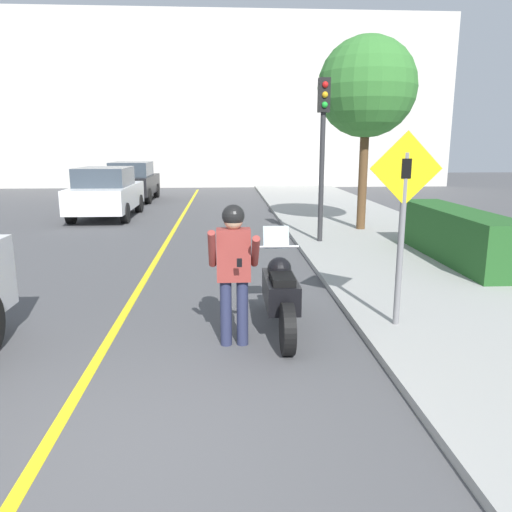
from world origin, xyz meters
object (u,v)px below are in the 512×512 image
Objects in this scene: person_biker at (234,261)px; street_tree at (367,88)px; traffic_light at (323,130)px; parked_car_white at (106,192)px; parked_car_black at (133,181)px; motorcycle at (280,293)px; crossing_sign at (403,211)px.

person_biker is 0.34× the size of street_tree.
parked_car_white is (-6.25, 5.10, -1.88)m from traffic_light.
traffic_light is 12.28m from parked_car_black.
traffic_light reaches higher than parked_car_black.
parked_car_black is at bearing 106.45° from motorcycle.
crossing_sign is at bearing -68.88° from parked_car_black.
parked_car_white is at bearing 140.80° from traffic_light.
person_biker is 6.70m from traffic_light.
person_biker is 0.41× the size of parked_car_black.
crossing_sign is at bearing -60.43° from parked_car_white.
street_tree is 1.21× the size of parked_car_white.
motorcycle is at bearing -73.55° from parked_car_black.
traffic_light is 0.90× the size of parked_car_black.
traffic_light is at bearing 74.16° from motorcycle.
person_biker is 9.12m from street_tree.
parked_car_black is at bearing 111.12° from crossing_sign.
crossing_sign is 0.48× the size of street_tree.
motorcycle is at bearing -105.84° from traffic_light.
traffic_light is 0.74× the size of street_tree.
motorcycle is 1.26× the size of person_biker.
parked_car_black is (-6.24, 16.14, -0.73)m from crossing_sign.
crossing_sign is at bearing -90.80° from traffic_light.
parked_car_white is at bearing 119.57° from crossing_sign.
traffic_light is at bearing 70.10° from person_biker.
person_biker reaches higher than parked_car_black.
street_tree is 12.00m from parked_car_black.
person_biker is 16.97m from parked_car_black.
street_tree is at bearing 67.36° from motorcycle.
parked_car_black is (-4.11, 16.46, -0.20)m from person_biker.
crossing_sign is 0.59× the size of parked_car_white.
person_biker is at bearing -142.14° from motorcycle.
parked_car_white is (-4.05, 11.20, -0.20)m from person_biker.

